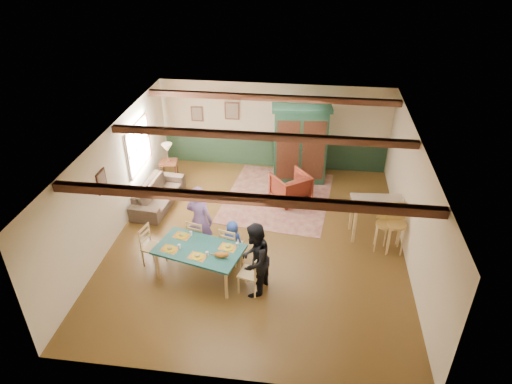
# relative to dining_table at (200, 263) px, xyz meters

# --- Properties ---
(floor) EXTENTS (8.00, 8.00, 0.00)m
(floor) POSITION_rel_dining_table_xyz_m (1.09, 1.48, -0.38)
(floor) COLOR #4D3315
(floor) RESTS_ON ground
(wall_back) EXTENTS (7.00, 0.02, 2.70)m
(wall_back) POSITION_rel_dining_table_xyz_m (1.09, 5.48, 0.97)
(wall_back) COLOR beige
(wall_back) RESTS_ON floor
(wall_left) EXTENTS (0.02, 8.00, 2.70)m
(wall_left) POSITION_rel_dining_table_xyz_m (-2.41, 1.48, 0.97)
(wall_left) COLOR beige
(wall_left) RESTS_ON floor
(wall_right) EXTENTS (0.02, 8.00, 2.70)m
(wall_right) POSITION_rel_dining_table_xyz_m (4.59, 1.48, 0.97)
(wall_right) COLOR beige
(wall_right) RESTS_ON floor
(ceiling) EXTENTS (7.00, 8.00, 0.02)m
(ceiling) POSITION_rel_dining_table_xyz_m (1.09, 1.48, 2.32)
(ceiling) COLOR white
(ceiling) RESTS_ON wall_back
(wainscot_back) EXTENTS (6.95, 0.03, 0.90)m
(wainscot_back) POSITION_rel_dining_table_xyz_m (1.09, 5.46, 0.07)
(wainscot_back) COLOR #1B3221
(wainscot_back) RESTS_ON floor
(ceiling_beam_front) EXTENTS (6.95, 0.16, 0.16)m
(ceiling_beam_front) POSITION_rel_dining_table_xyz_m (1.09, -0.82, 2.23)
(ceiling_beam_front) COLOR #33190E
(ceiling_beam_front) RESTS_ON ceiling
(ceiling_beam_mid) EXTENTS (6.95, 0.16, 0.16)m
(ceiling_beam_mid) POSITION_rel_dining_table_xyz_m (1.09, 1.88, 2.23)
(ceiling_beam_mid) COLOR #33190E
(ceiling_beam_mid) RESTS_ON ceiling
(ceiling_beam_back) EXTENTS (6.95, 0.16, 0.16)m
(ceiling_beam_back) POSITION_rel_dining_table_xyz_m (1.09, 4.48, 2.23)
(ceiling_beam_back) COLOR #33190E
(ceiling_beam_back) RESTS_ON ceiling
(window_left) EXTENTS (0.06, 1.60, 1.30)m
(window_left) POSITION_rel_dining_table_xyz_m (-2.38, 3.18, 1.17)
(window_left) COLOR white
(window_left) RESTS_ON wall_left
(picture_left_wall) EXTENTS (0.04, 0.42, 0.52)m
(picture_left_wall) POSITION_rel_dining_table_xyz_m (-2.38, 0.88, 1.37)
(picture_left_wall) COLOR gray
(picture_left_wall) RESTS_ON wall_left
(picture_back_a) EXTENTS (0.45, 0.04, 0.55)m
(picture_back_a) POSITION_rel_dining_table_xyz_m (-0.21, 5.45, 1.42)
(picture_back_a) COLOR gray
(picture_back_a) RESTS_ON wall_back
(picture_back_b) EXTENTS (0.38, 0.04, 0.48)m
(picture_back_b) POSITION_rel_dining_table_xyz_m (-1.31, 5.45, 1.27)
(picture_back_b) COLOR gray
(picture_back_b) RESTS_ON wall_back
(dining_table) EXTENTS (2.04, 1.45, 0.77)m
(dining_table) POSITION_rel_dining_table_xyz_m (0.00, 0.00, 0.00)
(dining_table) COLOR #1A5551
(dining_table) RESTS_ON floor
(dining_chair_far_left) EXTENTS (0.53, 0.54, 0.97)m
(dining_chair_far_left) POSITION_rel_dining_table_xyz_m (-0.21, 0.82, 0.10)
(dining_chair_far_left) COLOR tan
(dining_chair_far_left) RESTS_ON floor
(dining_chair_far_right) EXTENTS (0.53, 0.54, 0.97)m
(dining_chair_far_right) POSITION_rel_dining_table_xyz_m (0.58, 0.61, 0.10)
(dining_chair_far_right) COLOR tan
(dining_chair_far_right) RESTS_ON floor
(dining_chair_end_left) EXTENTS (0.54, 0.53, 0.97)m
(dining_chair_end_left) POSITION_rel_dining_table_xyz_m (-1.14, 0.29, 0.10)
(dining_chair_end_left) COLOR tan
(dining_chair_end_left) RESTS_ON floor
(dining_chair_end_right) EXTENTS (0.54, 0.53, 0.97)m
(dining_chair_end_right) POSITION_rel_dining_table_xyz_m (1.14, -0.29, 0.10)
(dining_chair_end_right) COLOR tan
(dining_chair_end_right) RESTS_ON floor
(person_man) EXTENTS (0.73, 0.57, 1.76)m
(person_man) POSITION_rel_dining_table_xyz_m (-0.19, 0.89, 0.50)
(person_man) COLOR #8762A9
(person_man) RESTS_ON floor
(person_woman) EXTENTS (0.82, 0.95, 1.69)m
(person_woman) POSITION_rel_dining_table_xyz_m (1.24, -0.32, 0.46)
(person_woman) COLOR black
(person_woman) RESTS_ON floor
(person_child) EXTENTS (0.57, 0.44, 1.03)m
(person_child) POSITION_rel_dining_table_xyz_m (0.60, 0.69, 0.13)
(person_child) COLOR #2948A6
(person_child) RESTS_ON floor
(cat) EXTENTS (0.39, 0.23, 0.18)m
(cat) POSITION_rel_dining_table_xyz_m (0.52, -0.24, 0.48)
(cat) COLOR orange
(cat) RESTS_ON dining_table
(place_setting_near_left) EXTENTS (0.47, 0.40, 0.11)m
(place_setting_near_left) POSITION_rel_dining_table_xyz_m (-0.61, -0.11, 0.44)
(place_setting_near_left) COLOR gold
(place_setting_near_left) RESTS_ON dining_table
(place_setting_near_center) EXTENTS (0.47, 0.40, 0.11)m
(place_setting_near_center) POSITION_rel_dining_table_xyz_m (0.04, -0.27, 0.44)
(place_setting_near_center) COLOR gold
(place_setting_near_center) RESTS_ON dining_table
(place_setting_far_left) EXTENTS (0.47, 0.40, 0.11)m
(place_setting_far_left) POSITION_rel_dining_table_xyz_m (-0.48, 0.39, 0.44)
(place_setting_far_left) COLOR gold
(place_setting_far_left) RESTS_ON dining_table
(place_setting_far_right) EXTENTS (0.47, 0.40, 0.11)m
(place_setting_far_right) POSITION_rel_dining_table_xyz_m (0.61, 0.11, 0.44)
(place_setting_far_right) COLOR gold
(place_setting_far_right) RESTS_ON dining_table
(area_rug) EXTENTS (3.20, 3.67, 0.01)m
(area_rug) POSITION_rel_dining_table_xyz_m (1.40, 3.55, -0.38)
(area_rug) COLOR tan
(area_rug) RESTS_ON floor
(armoire) EXTENTS (1.73, 0.84, 2.36)m
(armoire) POSITION_rel_dining_table_xyz_m (1.92, 4.62, 0.79)
(armoire) COLOR #163927
(armoire) RESTS_ON floor
(armchair) EXTENTS (1.27, 1.27, 0.84)m
(armchair) POSITION_rel_dining_table_xyz_m (1.75, 3.43, 0.04)
(armchair) COLOR #46140E
(armchair) RESTS_ON floor
(sofa) EXTENTS (1.00, 2.17, 0.61)m
(sofa) POSITION_rel_dining_table_xyz_m (-1.86, 2.79, -0.08)
(sofa) COLOR #403228
(sofa) RESTS_ON floor
(end_table) EXTENTS (0.57, 0.57, 0.62)m
(end_table) POSITION_rel_dining_table_xyz_m (-1.94, 4.16, -0.07)
(end_table) COLOR #33190E
(end_table) RESTS_ON floor
(table_lamp) EXTENTS (0.35, 0.35, 0.57)m
(table_lamp) POSITION_rel_dining_table_xyz_m (-1.94, 4.16, 0.52)
(table_lamp) COLOR beige
(table_lamp) RESTS_ON end_table
(counter_table) EXTENTS (1.30, 0.82, 1.04)m
(counter_table) POSITION_rel_dining_table_xyz_m (3.92, 1.99, 0.13)
(counter_table) COLOR #C5B299
(counter_table) RESTS_ON floor
(bar_stool_left) EXTENTS (0.45, 0.49, 1.15)m
(bar_stool_left) POSITION_rel_dining_table_xyz_m (4.06, 1.51, 0.19)
(bar_stool_left) COLOR tan
(bar_stool_left) RESTS_ON floor
(bar_stool_right) EXTENTS (0.46, 0.50, 1.24)m
(bar_stool_right) POSITION_rel_dining_table_xyz_m (4.31, 1.46, 0.24)
(bar_stool_right) COLOR tan
(bar_stool_right) RESTS_ON floor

